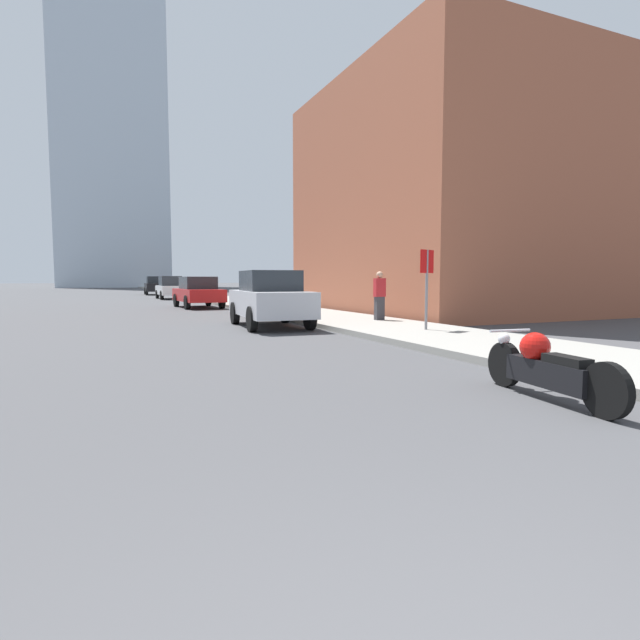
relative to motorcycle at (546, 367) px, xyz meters
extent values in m
cube|color=gray|center=(2.61, 36.20, -0.32)|extent=(3.32, 240.00, 0.15)
cube|color=#9E563D|center=(10.08, 14.27, 4.60)|extent=(11.23, 12.54, 9.99)
cube|color=silver|center=(-2.57, 97.74, 39.76)|extent=(18.74, 18.74, 80.31)
cylinder|color=black|center=(0.10, 0.78, -0.09)|extent=(0.18, 0.62, 0.61)
cylinder|color=black|center=(-0.11, -0.89, -0.09)|extent=(0.18, 0.62, 0.61)
cube|color=black|center=(-0.01, -0.06, -0.07)|extent=(0.40, 1.30, 0.32)
sphere|color=red|center=(0.03, 0.20, 0.22)|extent=(0.37, 0.37, 0.37)
cube|color=black|center=(-0.04, -0.33, 0.14)|extent=(0.29, 0.61, 0.10)
sphere|color=silver|center=(0.10, 0.80, 0.25)|extent=(0.16, 0.16, 0.16)
cylinder|color=silver|center=(0.09, 0.69, 0.38)|extent=(0.62, 0.11, 0.04)
cube|color=#BCBCC1|center=(-0.19, 10.23, 0.33)|extent=(2.07, 4.34, 0.75)
cube|color=#23282D|center=(-0.19, 10.23, 1.02)|extent=(1.65, 2.13, 0.62)
cylinder|color=black|center=(-0.95, 11.59, -0.04)|extent=(0.25, 0.73, 0.72)
cylinder|color=black|center=(0.74, 11.48, -0.04)|extent=(0.25, 0.73, 0.72)
cylinder|color=black|center=(-1.13, 8.98, -0.04)|extent=(0.25, 0.73, 0.72)
cylinder|color=black|center=(0.57, 8.86, -0.04)|extent=(0.25, 0.73, 0.72)
cube|color=red|center=(-0.37, 21.61, 0.25)|extent=(2.03, 4.47, 0.62)
cube|color=#23282D|center=(-0.37, 21.61, 0.88)|extent=(1.64, 2.18, 0.63)
cylinder|color=black|center=(-1.29, 22.92, -0.05)|extent=(0.24, 0.70, 0.69)
cylinder|color=black|center=(0.42, 23.01, -0.05)|extent=(0.24, 0.70, 0.69)
cylinder|color=black|center=(-1.15, 20.21, -0.05)|extent=(0.24, 0.70, 0.69)
cylinder|color=black|center=(0.56, 20.30, -0.05)|extent=(0.24, 0.70, 0.69)
cube|color=silver|center=(-0.25, 33.86, 0.25)|extent=(1.71, 4.46, 0.65)
cube|color=#23282D|center=(-0.25, 33.86, 0.93)|extent=(1.43, 2.15, 0.71)
cylinder|color=black|center=(-1.05, 35.23, -0.07)|extent=(0.21, 0.66, 0.65)
cylinder|color=black|center=(0.52, 35.25, -0.07)|extent=(0.21, 0.66, 0.65)
cylinder|color=black|center=(-1.01, 32.47, -0.07)|extent=(0.21, 0.66, 0.65)
cylinder|color=black|center=(0.56, 32.50, -0.07)|extent=(0.21, 0.66, 0.65)
cube|color=black|center=(-0.22, 45.00, 0.31)|extent=(1.94, 4.50, 0.75)
cube|color=#23282D|center=(-0.22, 45.00, 1.01)|extent=(1.60, 2.18, 0.65)
cylinder|color=black|center=(-1.05, 46.40, -0.07)|extent=(0.22, 0.67, 0.67)
cylinder|color=black|center=(0.68, 46.35, -0.07)|extent=(0.22, 0.67, 0.67)
cylinder|color=black|center=(-1.12, 43.64, -0.07)|extent=(0.22, 0.67, 0.67)
cylinder|color=black|center=(0.60, 43.59, -0.07)|extent=(0.22, 0.67, 0.67)
cylinder|color=slate|center=(2.84, 6.40, 0.79)|extent=(0.07, 0.07, 2.07)
cube|color=red|center=(2.84, 6.40, 1.53)|extent=(0.57, 0.26, 0.60)
cube|color=#38383D|center=(3.30, 9.58, 0.13)|extent=(0.29, 0.20, 0.75)
cube|color=#B22328|center=(3.30, 9.58, 0.80)|extent=(0.36, 0.20, 0.59)
sphere|color=tan|center=(3.30, 9.58, 1.21)|extent=(0.22, 0.22, 0.22)
camera|label=1|loc=(-4.92, -4.38, 1.07)|focal=28.00mm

